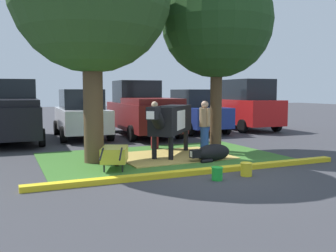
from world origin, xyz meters
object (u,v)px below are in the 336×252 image
Objects in this scene: bucket_green at (217,173)px; person_handler at (155,124)px; pickup_truck_black at (11,113)px; pickup_truck_maroon at (142,110)px; shade_tree_right at (217,22)px; calf_lying at (212,153)px; cow_holstein at (170,120)px; bucket_yellow at (246,169)px; person_visitor_near at (205,125)px; sedan_blue at (194,111)px; hatchback_white at (81,114)px; wheelbarrow at (115,155)px; suv_dark_grey at (243,104)px.

person_handler is at bearing 85.28° from bucket_green.
pickup_truck_black is 5.31m from pickup_truck_maroon.
calf_lying is (-0.96, -1.43, -3.87)m from shade_tree_right.
bucket_yellow is at bearing -79.89° from cow_holstein.
shade_tree_right is 3.26m from person_visitor_near.
bucket_yellow is 9.32m from sedan_blue.
cow_holstein is at bearing 100.11° from bucket_yellow.
hatchback_white is (-2.78, 5.56, 0.10)m from person_visitor_near.
wheelbarrow is at bearing -130.43° from sedan_blue.
person_visitor_near is at bearing -50.64° from person_handler.
suv_dark_grey is at bearing 38.80° from wheelbarrow.
suv_dark_grey reaches higher than hatchback_white.
person_handler reaches higher than bucket_yellow.
person_visitor_near is 3.59m from wheelbarrow.
sedan_blue is at bearing -177.15° from suv_dark_grey.
person_handler is at bearing 103.76° from calf_lying.
person_handler is at bearing -146.90° from suv_dark_grey.
pickup_truck_maroon is at bearing -6.09° from hatchback_white.
person_handler is at bearing -68.48° from hatchback_white.
person_visitor_near is (1.14, -1.39, 0.02)m from person_handler.
bucket_green is (-1.52, -3.28, -0.73)m from person_visitor_near.
person_handler is 5.52m from sedan_blue.
hatchback_white reaches higher than wheelbarrow.
calf_lying is at bearing -130.25° from suv_dark_grey.
cow_holstein is 6.77m from sedan_blue.
person_visitor_near is at bearing -164.83° from shade_tree_right.
pickup_truck_black is at bearing 135.39° from person_visitor_near.
wheelbarrow is (-2.16, -2.73, -0.48)m from person_handler.
cow_holstein is 3.32m from bucket_green.
shade_tree_right reaches higher than pickup_truck_maroon.
shade_tree_right is 3.57× the size of person_visitor_near.
shade_tree_right reaches higher than person_visitor_near.
person_handler is 0.36× the size of hatchback_white.
cow_holstein is 1.98× the size of calf_lying.
person_visitor_near reaches higher than calf_lying.
hatchback_white reaches higher than bucket_yellow.
suv_dark_grey reaches higher than cow_holstein.
suv_dark_grey is at bearing 40.95° from cow_holstein.
bucket_yellow is 9.91m from pickup_truck_black.
suv_dark_grey is (5.40, 5.65, 0.38)m from person_visitor_near.
person_visitor_near is 7.72m from pickup_truck_black.
bucket_yellow is 10.80m from suv_dark_grey.
bucket_green is (-2.01, -3.41, -3.95)m from shade_tree_right.
person_handler is at bearing 142.20° from shade_tree_right.
shade_tree_right is at bearing 21.28° from wheelbarrow.
sedan_blue reaches higher than bucket_yellow.
bucket_yellow reaches higher than bucket_green.
wheelbarrow reaches higher than bucket_yellow.
person_visitor_near is 3.35m from bucket_yellow.
bucket_yellow is 0.07× the size of suv_dark_grey.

